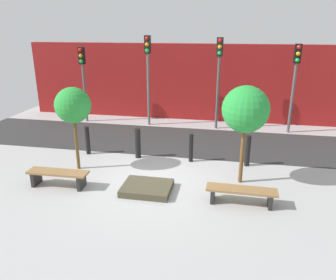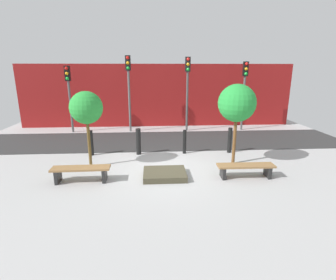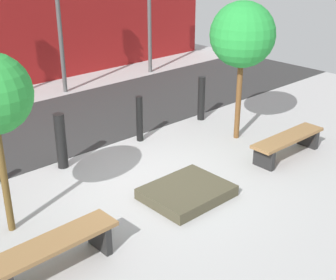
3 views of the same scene
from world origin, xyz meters
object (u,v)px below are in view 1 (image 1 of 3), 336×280
Objects in this scene: planter_bed at (147,188)px; tree_behind_right_bench at (246,110)px; bollard_far_left at (88,140)px; bollard_center at (191,148)px; traffic_light_east at (295,73)px; tree_behind_left_bench at (73,106)px; traffic_light_west at (83,71)px; bench_left at (58,176)px; bench_right at (241,193)px; traffic_light_mid_west at (148,65)px; traffic_light_mid_east at (219,68)px; bollard_left at (138,143)px; bollard_right at (248,151)px.

tree_behind_right_bench is (2.61, 1.10, 2.14)m from planter_bed.
bollard_far_left reaches higher than bollard_center.
planter_bed is 8.47m from traffic_light_east.
traffic_light_west reaches higher than tree_behind_left_bench.
tree_behind_left_bench is 0.92× the size of tree_behind_right_bench.
bench_left is 1.30× the size of planter_bed.
tree_behind_right_bench is at bearing 90.92° from bench_right.
traffic_light_mid_west reaches higher than bollard_center.
bench_left is 7.38m from traffic_light_west.
planter_bed is 1.38× the size of bollard_center.
planter_bed is at bearing 3.46° from bench_left.
traffic_light_west reaches higher than bollard_far_left.
traffic_light_mid_east is at bearing 76.32° from planter_bed.
planter_bed is at bearing 176.54° from bench_right.
bollard_left is 1.90m from bollard_center.
traffic_light_mid_east is (4.44, 4.13, 2.24)m from bollard_far_left.
tree_behind_right_bench is (5.22, 1.30, 1.90)m from bench_left.
traffic_light_mid_east reaches higher than tree_behind_left_bench.
traffic_light_east reaches higher than planter_bed.
traffic_light_west is at bearing 114.99° from bollard_far_left.
tree_behind_right_bench is at bearing -79.34° from traffic_light_mid_east.
traffic_light_mid_east is (6.36, 0.00, 0.30)m from traffic_light_west.
bollard_left is 7.35m from traffic_light_east.
tree_behind_left_bench is 5.22m from tree_behind_right_bench.
traffic_light_mid_west is (-2.54, 4.13, 2.30)m from bollard_center.
traffic_light_east reaches higher than bollard_far_left.
bench_right is at bearing -36.22° from bollard_left.
bollard_far_left reaches higher than planter_bed.
traffic_light_mid_west is at bearing 80.44° from bench_left.
bench_left is 0.47× the size of traffic_light_east.
bench_left is 0.50× the size of traffic_light_west.
traffic_light_west is (-2.16, 6.73, 2.12)m from bench_left.
bollard_right is at bearing -28.44° from traffic_light_west.
bench_left is at bearing -137.63° from traffic_light_east.
tree_behind_left_bench is 0.71× the size of traffic_light_east.
bollard_right is at bearing -114.99° from traffic_light_east.
traffic_light_west is (-3.82, 4.12, 1.92)m from bollard_left.
bench_left is 2.62m from bollard_far_left.
traffic_light_west reaches higher than tree_behind_right_bench.
planter_bed is 2.62m from bollard_center.
bench_right is at bearing -90.00° from tree_behind_right_bench.
bollard_right is at bearing -73.06° from traffic_light_mid_east.
traffic_light_east is at bearing -0.01° from traffic_light_mid_west.
bollard_left is at bearing 0.00° from bollard_far_left.
bench_right is at bearing -25.53° from bollard_far_left.
traffic_light_east is at bearing 47.20° from bollard_center.
bench_right is 1.85× the size of bollard_center.
bollard_right is (3.79, 0.00, -0.01)m from bollard_left.
traffic_light_mid_east is at bearing 42.92° from bollard_far_left.
tree_behind_right_bench is 0.77× the size of traffic_light_east.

